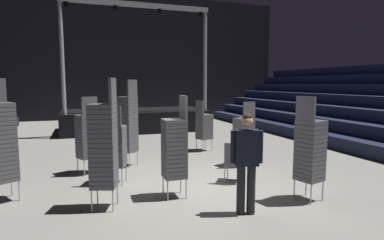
% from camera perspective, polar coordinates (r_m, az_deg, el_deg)
% --- Properties ---
extents(ground_plane, '(22.00, 30.00, 0.10)m').
position_cam_1_polar(ground_plane, '(7.21, 1.73, -12.37)').
color(ground_plane, gray).
extents(arena_end_wall, '(22.00, 0.30, 8.00)m').
position_cam_1_polar(arena_end_wall, '(21.58, -12.71, 10.97)').
color(arena_end_wall, black).
rests_on(arena_end_wall, ground_plane).
extents(stage_riser, '(6.80, 3.33, 5.78)m').
position_cam_1_polar(stage_riser, '(15.94, -10.14, 0.34)').
color(stage_riser, black).
rests_on(stage_riser, ground_plane).
extents(man_with_tie, '(0.57, 0.34, 1.78)m').
position_cam_1_polar(man_with_tie, '(5.63, 9.75, -6.63)').
color(man_with_tie, black).
rests_on(man_with_tie, ground_plane).
extents(chair_stack_front_left, '(0.58, 0.58, 1.96)m').
position_cam_1_polar(chair_stack_front_left, '(8.48, -18.27, -2.62)').
color(chair_stack_front_left, '#B2B5BA').
rests_on(chair_stack_front_left, ground_plane).
extents(chair_stack_front_right, '(0.54, 0.54, 1.71)m').
position_cam_1_polar(chair_stack_front_right, '(10.84, 2.16, -1.02)').
color(chair_stack_front_right, '#B2B5BA').
rests_on(chair_stack_front_right, ground_plane).
extents(chair_stack_mid_left, '(0.60, 0.60, 2.39)m').
position_cam_1_polar(chair_stack_mid_left, '(7.13, -30.96, -3.22)').
color(chair_stack_mid_left, '#B2B5BA').
rests_on(chair_stack_mid_left, ground_plane).
extents(chair_stack_mid_right, '(0.62, 0.62, 2.39)m').
position_cam_1_polar(chair_stack_mid_right, '(8.96, -11.51, -0.58)').
color(chair_stack_mid_right, '#B2B5BA').
rests_on(chair_stack_mid_right, ground_plane).
extents(chair_stack_mid_centre, '(0.54, 0.54, 1.79)m').
position_cam_1_polar(chair_stack_mid_centre, '(8.96, 9.28, -2.44)').
color(chair_stack_mid_centre, '#B2B5BA').
rests_on(chair_stack_mid_centre, ground_plane).
extents(chair_stack_rear_left, '(0.44, 0.44, 2.05)m').
position_cam_1_polar(chair_stack_rear_left, '(6.40, -3.14, -4.83)').
color(chair_stack_rear_left, '#B2B5BA').
rests_on(chair_stack_rear_left, ground_plane).
extents(chair_stack_rear_right, '(0.57, 0.57, 1.79)m').
position_cam_1_polar(chair_stack_rear_right, '(7.46, -13.62, -4.35)').
color(chair_stack_rear_right, '#B2B5BA').
rests_on(chair_stack_rear_right, ground_plane).
extents(chair_stack_rear_centre, '(0.54, 0.54, 2.05)m').
position_cam_1_polar(chair_stack_rear_centre, '(6.61, 20.35, -4.87)').
color(chair_stack_rear_centre, '#B2B5BA').
rests_on(chair_stack_rear_centre, ground_plane).
extents(chair_stack_aisle_left, '(0.55, 0.55, 2.39)m').
position_cam_1_polar(chair_stack_aisle_left, '(5.99, -15.54, -4.22)').
color(chair_stack_aisle_left, '#B2B5BA').
rests_on(chair_stack_aisle_left, ground_plane).
extents(equipment_road_case, '(1.06, 0.90, 0.75)m').
position_cam_1_polar(equipment_road_case, '(10.82, -12.87, -3.79)').
color(equipment_road_case, black).
rests_on(equipment_road_case, ground_plane).
extents(loose_chair_near_man, '(0.61, 0.61, 0.95)m').
position_cam_1_polar(loose_chair_near_man, '(7.48, 7.52, -7.07)').
color(loose_chair_near_man, '#B2B5BA').
rests_on(loose_chair_near_man, ground_plane).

